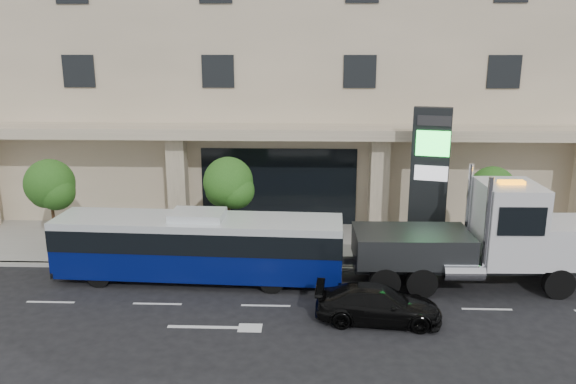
# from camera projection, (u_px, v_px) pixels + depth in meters

# --- Properties ---
(ground) EXTENTS (120.00, 120.00, 0.00)m
(ground) POSITION_uv_depth(u_px,v_px,m) (269.00, 289.00, 21.95)
(ground) COLOR black
(ground) RESTS_ON ground
(sidewalk) EXTENTS (120.00, 6.00, 0.15)m
(sidewalk) POSITION_uv_depth(u_px,v_px,m) (276.00, 244.00, 26.76)
(sidewalk) COLOR gray
(sidewalk) RESTS_ON ground
(curb) EXTENTS (120.00, 0.30, 0.15)m
(curb) POSITION_uv_depth(u_px,v_px,m) (272.00, 267.00, 23.86)
(curb) COLOR gray
(curb) RESTS_ON ground
(convention_center) EXTENTS (60.00, 17.60, 20.00)m
(convention_center) POSITION_uv_depth(u_px,v_px,m) (285.00, 34.00, 34.37)
(convention_center) COLOR tan
(convention_center) RESTS_ON ground
(tree_left) EXTENTS (2.27, 2.20, 4.22)m
(tree_left) POSITION_uv_depth(u_px,v_px,m) (51.00, 187.00, 24.99)
(tree_left) COLOR #422B19
(tree_left) RESTS_ON sidewalk
(tree_mid) EXTENTS (2.28, 2.20, 4.38)m
(tree_mid) POSITION_uv_depth(u_px,v_px,m) (229.00, 186.00, 24.67)
(tree_mid) COLOR #422B19
(tree_mid) RESTS_ON sidewalk
(tree_right) EXTENTS (2.10, 2.00, 4.04)m
(tree_right) POSITION_uv_depth(u_px,v_px,m) (493.00, 193.00, 24.32)
(tree_right) COLOR #422B19
(tree_right) RESTS_ON sidewalk
(city_bus) EXTENTS (11.53, 2.92, 2.90)m
(city_bus) POSITION_uv_depth(u_px,v_px,m) (199.00, 245.00, 22.43)
(city_bus) COLOR black
(city_bus) RESTS_ON ground
(tow_truck) EXTENTS (10.28, 2.73, 4.68)m
(tow_truck) POSITION_uv_depth(u_px,v_px,m) (482.00, 239.00, 21.77)
(tow_truck) COLOR #2D3033
(tow_truck) RESTS_ON ground
(black_sedan) EXTENTS (4.43, 2.09, 1.25)m
(black_sedan) POSITION_uv_depth(u_px,v_px,m) (378.00, 304.00, 19.21)
(black_sedan) COLOR black
(black_sedan) RESTS_ON ground
(signage_pylon) EXTENTS (1.72, 0.97, 6.53)m
(signage_pylon) POSITION_uv_depth(u_px,v_px,m) (429.00, 180.00, 24.75)
(signage_pylon) COLOR black
(signage_pylon) RESTS_ON sidewalk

